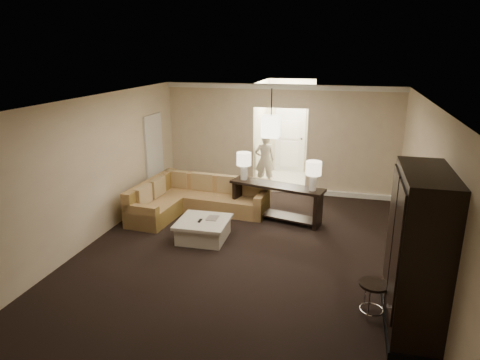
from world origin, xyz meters
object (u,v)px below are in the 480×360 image
(sectional_sofa, at_px, (193,199))
(drink_table, at_px, (373,292))
(coffee_table, at_px, (203,229))
(armoire, at_px, (417,256))
(console_table, at_px, (276,199))
(person, at_px, (265,157))

(sectional_sofa, relative_size, drink_table, 5.46)
(drink_table, bearing_deg, coffee_table, 149.86)
(sectional_sofa, bearing_deg, armoire, -32.95)
(console_table, distance_m, person, 2.46)
(coffee_table, height_order, drink_table, drink_table)
(sectional_sofa, xyz_separation_m, console_table, (1.92, 0.06, 0.17))
(sectional_sofa, xyz_separation_m, coffee_table, (0.70, -1.30, -0.11))
(console_table, height_order, drink_table, console_table)
(sectional_sofa, distance_m, coffee_table, 1.48)
(console_table, height_order, armoire, armoire)
(sectional_sofa, xyz_separation_m, armoire, (4.33, -3.28, 0.74))
(coffee_table, relative_size, armoire, 0.46)
(coffee_table, relative_size, drink_table, 1.98)
(drink_table, bearing_deg, console_table, 121.11)
(sectional_sofa, relative_size, person, 1.73)
(console_table, bearing_deg, person, 121.38)
(person, bearing_deg, armoire, 102.19)
(drink_table, height_order, person, person)
(armoire, xyz_separation_m, person, (-3.14, 5.67, -0.25))
(coffee_table, bearing_deg, person, 82.45)
(sectional_sofa, height_order, person, person)
(armoire, xyz_separation_m, drink_table, (-0.48, 0.14, -0.69))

